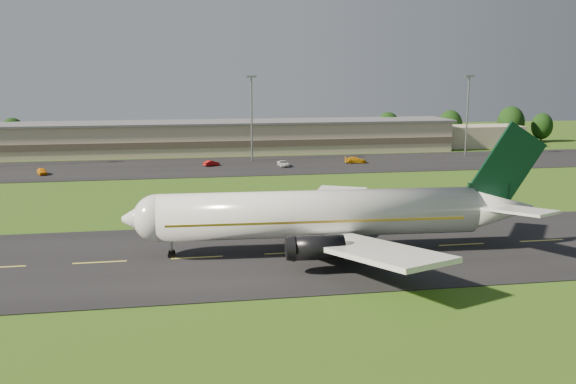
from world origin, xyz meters
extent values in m
plane|color=#2A4812|center=(0.00, 0.00, 0.00)|extent=(360.00, 360.00, 0.00)
cube|color=black|center=(0.00, 0.00, 0.05)|extent=(220.00, 30.00, 0.10)
cube|color=black|center=(0.00, 72.00, 0.05)|extent=(260.00, 30.00, 0.10)
cylinder|color=white|center=(3.58, 0.00, 4.80)|extent=(38.22, 7.40, 5.60)
sphere|color=white|center=(-15.40, 0.90, 4.80)|extent=(5.60, 5.60, 5.60)
cone|color=white|center=(-17.40, 1.00, 4.80)|extent=(4.25, 5.56, 5.38)
cone|color=white|center=(26.05, -1.07, 4.80)|extent=(9.25, 5.91, 5.49)
cube|color=olive|center=(3.08, 0.02, 4.45)|extent=(35.23, 7.30, 0.28)
cube|color=black|center=(-16.00, 0.93, 5.35)|extent=(2.14, 3.09, 0.65)
cube|color=white|center=(6.55, -11.15, 3.30)|extent=(13.41, 20.22, 2.20)
cube|color=white|center=(7.60, 10.82, 3.30)|extent=(14.79, 20.10, 2.20)
cube|color=white|center=(25.81, -6.07, 5.70)|extent=(7.25, 9.40, 0.91)
cube|color=white|center=(26.29, 3.92, 5.70)|extent=(7.78, 9.35, 0.91)
cube|color=black|center=(24.55, -1.00, 6.60)|extent=(5.02, 0.79, 3.00)
cube|color=black|center=(27.05, -1.12, 10.30)|extent=(9.44, 0.90, 10.55)
cylinder|color=black|center=(1.70, -7.92, 2.90)|extent=(5.72, 2.96, 2.70)
cylinder|color=black|center=(2.46, 8.06, 2.90)|extent=(5.72, 2.96, 2.70)
cube|color=#B6A78B|center=(0.00, 96.00, 4.00)|extent=(120.00, 15.00, 8.00)
cube|color=#4C4438|center=(0.00, 96.00, 3.20)|extent=(121.00, 15.40, 1.60)
cube|color=#595B60|center=(0.00, 96.00, 8.15)|extent=(122.00, 16.00, 0.50)
cube|color=#B6A78B|center=(70.00, 98.00, 3.00)|extent=(28.00, 11.00, 6.00)
cylinder|color=gray|center=(5.00, 80.00, 10.00)|extent=(0.44, 0.44, 20.00)
cube|color=gray|center=(5.00, 80.00, 20.10)|extent=(2.40, 1.20, 0.50)
cylinder|color=gray|center=(60.00, 80.00, 10.00)|extent=(0.44, 0.44, 20.00)
cube|color=gray|center=(60.00, 80.00, 20.10)|extent=(2.40, 1.20, 0.50)
cylinder|color=black|center=(-55.22, 105.03, 1.47)|extent=(0.56, 0.56, 2.94)
ellipsoid|color=black|center=(-55.22, 105.03, 5.07)|extent=(6.86, 6.86, 8.58)
cylinder|color=black|center=(-32.02, 105.93, 1.27)|extent=(0.56, 0.56, 2.54)
ellipsoid|color=black|center=(-32.02, 105.93, 4.37)|extent=(5.93, 5.93, 7.41)
cylinder|color=black|center=(47.43, 104.57, 1.53)|extent=(0.56, 0.56, 3.05)
ellipsoid|color=black|center=(47.43, 104.57, 5.26)|extent=(7.13, 7.13, 8.91)
cylinder|color=black|center=(67.40, 106.59, 1.56)|extent=(0.56, 0.56, 3.13)
ellipsoid|color=black|center=(67.40, 106.59, 5.39)|extent=(7.30, 7.30, 9.12)
cylinder|color=black|center=(86.51, 105.91, 1.72)|extent=(0.56, 0.56, 3.44)
ellipsoid|color=black|center=(86.51, 105.91, 5.93)|extent=(8.03, 8.03, 10.04)
cylinder|color=black|center=(97.30, 106.69, 1.37)|extent=(0.56, 0.56, 2.75)
ellipsoid|color=black|center=(97.30, 106.69, 4.73)|extent=(6.41, 6.41, 8.01)
imported|color=orange|center=(-40.87, 66.39, 0.80)|extent=(2.95, 4.44, 1.40)
imported|color=#960A0A|center=(-5.24, 72.52, 0.72)|extent=(3.92, 2.99, 1.24)
imported|color=silver|center=(10.89, 69.08, 0.75)|extent=(2.45, 4.82, 1.31)
imported|color=#CA890B|center=(28.39, 71.24, 0.83)|extent=(5.28, 2.66, 1.47)
camera|label=1|loc=(-12.92, -72.94, 21.73)|focal=40.00mm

